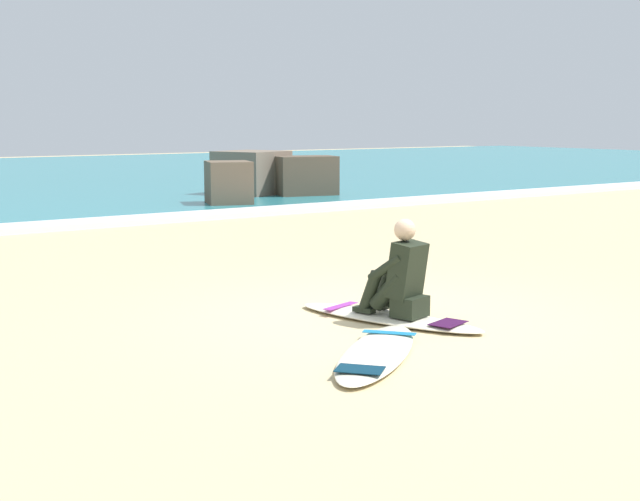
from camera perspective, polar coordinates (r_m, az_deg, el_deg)
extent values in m
plane|color=#CCB584|center=(8.82, 4.13, -4.39)|extent=(80.00, 80.00, 0.00)
cube|color=white|center=(16.72, -15.64, 1.64)|extent=(80.00, 0.90, 0.11)
ellipsoid|color=#EFE5C6|center=(8.72, 4.44, -4.32)|extent=(1.13, 2.14, 0.07)
cube|color=purple|center=(9.03, 1.33, -3.60)|extent=(0.49, 0.24, 0.01)
cube|color=#351037|center=(8.37, 8.28, -4.65)|extent=(0.42, 0.34, 0.01)
cube|color=black|center=(8.56, 5.83, -3.61)|extent=(0.38, 0.34, 0.20)
cylinder|color=black|center=(8.55, 4.44, -2.58)|extent=(0.26, 0.43, 0.43)
cylinder|color=black|center=(8.66, 3.26, -2.63)|extent=(0.19, 0.28, 0.42)
cube|color=black|center=(8.73, 2.86, -3.83)|extent=(0.16, 0.24, 0.05)
cylinder|color=black|center=(8.71, 5.19, -2.38)|extent=(0.26, 0.43, 0.43)
cylinder|color=black|center=(8.84, 4.14, -2.40)|extent=(0.19, 0.28, 0.42)
cube|color=black|center=(8.92, 3.78, -3.58)|extent=(0.16, 0.24, 0.05)
cube|color=black|center=(8.51, 5.64, -1.28)|extent=(0.41, 0.38, 0.57)
sphere|color=beige|center=(8.47, 5.51, 1.35)|extent=(0.21, 0.21, 0.21)
cylinder|color=black|center=(8.48, 4.27, -1.13)|extent=(0.20, 0.41, 0.31)
cylinder|color=black|center=(8.71, 5.33, -0.89)|extent=(0.20, 0.41, 0.31)
ellipsoid|color=#EFE5C6|center=(7.42, 3.67, -6.60)|extent=(1.87, 1.69, 0.07)
cube|color=#1E7FB7|center=(7.94, 4.49, -5.31)|extent=(0.38, 0.43, 0.01)
cube|color=#0A2C40|center=(6.81, 2.58, -7.66)|extent=(0.42, 0.43, 0.01)
cube|color=brown|center=(21.79, -0.92, 4.73)|extent=(1.61, 1.14, 1.05)
cube|color=#756656|center=(22.18, -4.45, 4.92)|extent=(1.92, 1.90, 1.17)
cube|color=brown|center=(19.70, -5.92, 4.26)|extent=(1.22, 1.25, 1.03)
cube|color=brown|center=(22.36, -1.57, 4.80)|extent=(1.78, 1.30, 1.03)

